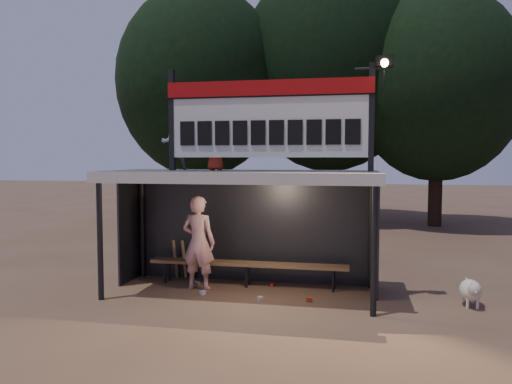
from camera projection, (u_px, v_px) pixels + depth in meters
ground at (241, 293)px, 9.43m from camera, size 80.00×80.00×0.00m
player at (199, 242)px, 9.70m from camera, size 0.71×0.51×1.83m
child_a at (175, 143)px, 9.74m from camera, size 0.63×0.56×1.06m
child_b at (216, 148)px, 9.47m from camera, size 0.42×0.28×0.84m
dugout_shelter at (244, 195)px, 9.54m from camera, size 5.10×2.08×2.32m
scoreboard_assembly at (271, 116)px, 9.08m from camera, size 4.10×0.27×1.99m
bench at (248, 265)px, 9.94m from camera, size 4.00×0.35×0.48m
tree_left at (200, 82)px, 19.62m from camera, size 6.46×6.46×9.27m
tree_mid at (330, 68)px, 20.05m from camera, size 7.22×7.22×10.36m
tree_right at (438, 86)px, 18.35m from camera, size 6.08×6.08×8.72m
dog at (471, 290)px, 8.60m from camera, size 0.36×0.81×0.49m
bats at (184, 259)px, 10.49m from camera, size 0.47×0.33×0.84m
litter at (248, 291)px, 9.42m from camera, size 2.47×1.21×0.08m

